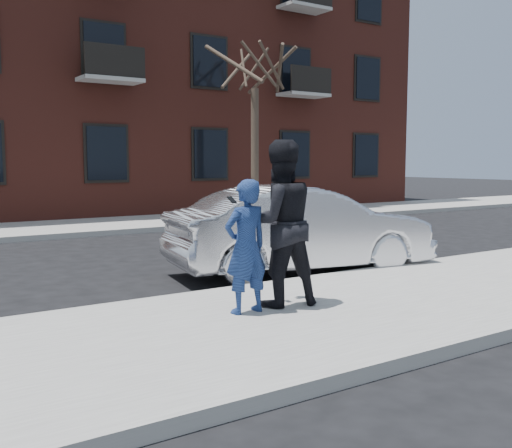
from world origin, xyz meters
TOP-DOWN VIEW (x-y plane):
  - ground at (0.00, 0.00)m, footprint 100.00×100.00m
  - near_sidewalk at (0.00, -0.25)m, footprint 50.00×3.50m
  - near_curb at (0.00, 1.55)m, footprint 50.00×0.10m
  - far_sidewalk at (0.00, 11.25)m, footprint 50.00×3.50m
  - far_curb at (0.00, 9.45)m, footprint 50.00×0.10m
  - apartment_building at (2.00, 18.00)m, footprint 24.30×10.30m
  - street_tree at (4.50, 11.00)m, footprint 3.60×3.60m
  - silver_sedan at (-0.22, 2.47)m, footprint 4.86×2.41m
  - man_hoodie at (-2.83, 0.19)m, footprint 0.60×0.49m
  - man_peacoat at (-2.27, 0.30)m, footprint 1.15×0.97m

SIDE VIEW (x-z plane):
  - ground at x=0.00m, z-range 0.00..0.00m
  - near_sidewalk at x=0.00m, z-range 0.00..0.15m
  - near_curb at x=0.00m, z-range 0.00..0.15m
  - far_sidewalk at x=0.00m, z-range 0.00..0.15m
  - far_curb at x=0.00m, z-range 0.00..0.15m
  - silver_sedan at x=-0.22m, z-range 0.00..1.53m
  - man_hoodie at x=-2.83m, z-range 0.15..1.75m
  - man_peacoat at x=-2.27m, z-range 0.15..2.23m
  - street_tree at x=4.50m, z-range 2.12..8.92m
  - apartment_building at x=2.00m, z-range 0.01..12.31m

